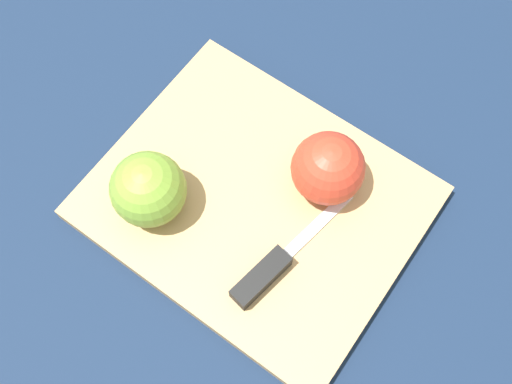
{
  "coord_description": "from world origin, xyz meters",
  "views": [
    {
      "loc": [
        0.18,
        -0.16,
        0.62
      ],
      "look_at": [
        0.0,
        0.0,
        0.04
      ],
      "focal_mm": 42.0,
      "sensor_mm": 36.0,
      "label": 1
    }
  ],
  "objects": [
    {
      "name": "ground_plane",
      "position": [
        0.0,
        0.0,
        0.0
      ],
      "size": [
        4.0,
        4.0,
        0.0
      ],
      "primitive_type": "plane",
      "color": "#14233D"
    },
    {
      "name": "cutting_board",
      "position": [
        0.0,
        0.0,
        0.01
      ],
      "size": [
        0.38,
        0.34,
        0.02
      ],
      "color": "tan",
      "rests_on": "ground_plane"
    },
    {
      "name": "apple_half_left",
      "position": [
        -0.07,
        -0.08,
        0.06
      ],
      "size": [
        0.08,
        0.08,
        0.08
      ],
      "rotation": [
        0.0,
        0.0,
        5.26
      ],
      "color": "olive",
      "rests_on": "cutting_board"
    },
    {
      "name": "apple_half_right",
      "position": [
        0.04,
        0.07,
        0.06
      ],
      "size": [
        0.08,
        0.08,
        0.08
      ],
      "rotation": [
        0.0,
        0.0,
        3.59
      ],
      "color": "red",
      "rests_on": "cutting_board"
    },
    {
      "name": "knife",
      "position": [
        0.07,
        -0.05,
        0.03
      ],
      "size": [
        0.02,
        0.17,
        0.02
      ],
      "rotation": [
        0.0,
        0.0,
        1.6
      ],
      "color": "silver",
      "rests_on": "cutting_board"
    }
  ]
}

